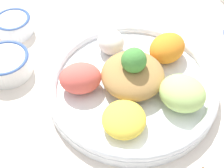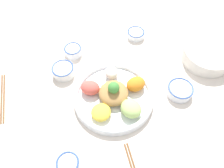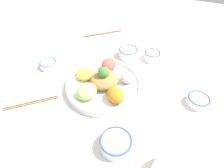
{
  "view_description": "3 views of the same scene",
  "coord_description": "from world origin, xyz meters",
  "px_view_note": "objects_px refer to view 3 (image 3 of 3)",
  "views": [
    {
      "loc": [
        0.01,
        0.38,
        0.48
      ],
      "look_at": [
        0.04,
        0.01,
        0.03
      ],
      "focal_mm": 50.0,
      "sensor_mm": 36.0,
      "label": 1
    },
    {
      "loc": [
        -0.18,
        0.41,
        0.79
      ],
      "look_at": [
        0.03,
        -0.04,
        0.04
      ],
      "focal_mm": 35.0,
      "sensor_mm": 36.0,
      "label": 2
    },
    {
      "loc": [
        -0.52,
        -0.24,
        0.57
      ],
      "look_at": [
        -0.03,
        -0.05,
        0.07
      ],
      "focal_mm": 30.0,
      "sensor_mm": 36.0,
      "label": 3
    }
  ],
  "objects_px": {
    "rice_bowl_plain": "(128,52)",
    "serving_spoon_main": "(17,80)",
    "sauce_bowl_far": "(198,100)",
    "rice_bowl_blue": "(48,64)",
    "chopsticks_pair_near": "(31,102)",
    "chopsticks_pair_far": "(103,33)",
    "sauce_bowl_red": "(152,55)",
    "sauce_bowl_dark": "(116,143)",
    "salad_platter": "(105,83)"
  },
  "relations": [
    {
      "from": "sauce_bowl_red",
      "to": "rice_bowl_plain",
      "type": "xyz_separation_m",
      "value": [
        -0.02,
        0.12,
        0.0
      ]
    },
    {
      "from": "salad_platter",
      "to": "sauce_bowl_dark",
      "type": "height_order",
      "value": "salad_platter"
    },
    {
      "from": "rice_bowl_blue",
      "to": "chopsticks_pair_near",
      "type": "bearing_deg",
      "value": -162.23
    },
    {
      "from": "sauce_bowl_red",
      "to": "rice_bowl_blue",
      "type": "height_order",
      "value": "sauce_bowl_red"
    },
    {
      "from": "salad_platter",
      "to": "rice_bowl_blue",
      "type": "bearing_deg",
      "value": 83.83
    },
    {
      "from": "salad_platter",
      "to": "rice_bowl_blue",
      "type": "xyz_separation_m",
      "value": [
        0.03,
        0.31,
        -0.01
      ]
    },
    {
      "from": "rice_bowl_plain",
      "to": "serving_spoon_main",
      "type": "relative_size",
      "value": 0.75
    },
    {
      "from": "rice_bowl_blue",
      "to": "rice_bowl_plain",
      "type": "relative_size",
      "value": 0.83
    },
    {
      "from": "rice_bowl_plain",
      "to": "serving_spoon_main",
      "type": "distance_m",
      "value": 0.54
    },
    {
      "from": "rice_bowl_blue",
      "to": "sauce_bowl_far",
      "type": "distance_m",
      "value": 0.69
    },
    {
      "from": "rice_bowl_blue",
      "to": "sauce_bowl_far",
      "type": "height_order",
      "value": "sauce_bowl_far"
    },
    {
      "from": "sauce_bowl_red",
      "to": "rice_bowl_plain",
      "type": "bearing_deg",
      "value": 99.86
    },
    {
      "from": "sauce_bowl_far",
      "to": "salad_platter",
      "type": "bearing_deg",
      "value": 97.8
    },
    {
      "from": "sauce_bowl_red",
      "to": "rice_bowl_blue",
      "type": "relative_size",
      "value": 1.0
    },
    {
      "from": "chopsticks_pair_near",
      "to": "chopsticks_pair_far",
      "type": "bearing_deg",
      "value": -133.96
    },
    {
      "from": "rice_bowl_blue",
      "to": "chopsticks_pair_near",
      "type": "distance_m",
      "value": 0.23
    },
    {
      "from": "rice_bowl_plain",
      "to": "serving_spoon_main",
      "type": "bearing_deg",
      "value": 130.91
    },
    {
      "from": "rice_bowl_plain",
      "to": "chopsticks_pair_near",
      "type": "relative_size",
      "value": 0.56
    },
    {
      "from": "rice_bowl_plain",
      "to": "chopsticks_pair_far",
      "type": "distance_m",
      "value": 0.27
    },
    {
      "from": "sauce_bowl_dark",
      "to": "sauce_bowl_far",
      "type": "height_order",
      "value": "sauce_bowl_dark"
    },
    {
      "from": "chopsticks_pair_near",
      "to": "sauce_bowl_dark",
      "type": "bearing_deg",
      "value": 132.73
    },
    {
      "from": "salad_platter",
      "to": "chopsticks_pair_near",
      "type": "distance_m",
      "value": 0.3
    },
    {
      "from": "sauce_bowl_dark",
      "to": "rice_bowl_plain",
      "type": "height_order",
      "value": "rice_bowl_plain"
    },
    {
      "from": "salad_platter",
      "to": "serving_spoon_main",
      "type": "xyz_separation_m",
      "value": [
        -0.1,
        0.39,
        -0.02
      ]
    },
    {
      "from": "sauce_bowl_far",
      "to": "sauce_bowl_dark",
      "type": "bearing_deg",
      "value": 140.56
    },
    {
      "from": "sauce_bowl_far",
      "to": "rice_bowl_blue",
      "type": "bearing_deg",
      "value": 91.53
    },
    {
      "from": "sauce_bowl_red",
      "to": "serving_spoon_main",
      "type": "xyz_separation_m",
      "value": [
        -0.38,
        0.53,
        -0.02
      ]
    },
    {
      "from": "sauce_bowl_dark",
      "to": "rice_bowl_blue",
      "type": "bearing_deg",
      "value": 58.91
    },
    {
      "from": "serving_spoon_main",
      "to": "sauce_bowl_dark",
      "type": "bearing_deg",
      "value": -15.07
    },
    {
      "from": "rice_bowl_blue",
      "to": "sauce_bowl_dark",
      "type": "bearing_deg",
      "value": -121.09
    },
    {
      "from": "chopsticks_pair_near",
      "to": "rice_bowl_plain",
      "type": "bearing_deg",
      "value": -160.16
    },
    {
      "from": "sauce_bowl_far",
      "to": "chopsticks_pair_far",
      "type": "distance_m",
      "value": 0.68
    },
    {
      "from": "rice_bowl_blue",
      "to": "serving_spoon_main",
      "type": "height_order",
      "value": "rice_bowl_blue"
    },
    {
      "from": "rice_bowl_blue",
      "to": "sauce_bowl_far",
      "type": "bearing_deg",
      "value": -88.47
    },
    {
      "from": "sauce_bowl_red",
      "to": "rice_bowl_blue",
      "type": "bearing_deg",
      "value": 118.39
    },
    {
      "from": "sauce_bowl_dark",
      "to": "serving_spoon_main",
      "type": "bearing_deg",
      "value": 75.19
    },
    {
      "from": "salad_platter",
      "to": "sauce_bowl_far",
      "type": "relative_size",
      "value": 3.82
    },
    {
      "from": "rice_bowl_blue",
      "to": "chopsticks_pair_near",
      "type": "xyz_separation_m",
      "value": [
        -0.22,
        -0.07,
        -0.01
      ]
    },
    {
      "from": "chopsticks_pair_far",
      "to": "serving_spoon_main",
      "type": "bearing_deg",
      "value": 30.41
    },
    {
      "from": "sauce_bowl_dark",
      "to": "serving_spoon_main",
      "type": "distance_m",
      "value": 0.54
    },
    {
      "from": "serving_spoon_main",
      "to": "rice_bowl_blue",
      "type": "bearing_deg",
      "value": 59.24
    },
    {
      "from": "rice_bowl_blue",
      "to": "sauce_bowl_dark",
      "type": "xyz_separation_m",
      "value": [
        -0.27,
        -0.45,
        0.0
      ]
    },
    {
      "from": "chopsticks_pair_near",
      "to": "sauce_bowl_red",
      "type": "bearing_deg",
      "value": -169.03
    },
    {
      "from": "rice_bowl_blue",
      "to": "chopsticks_pair_near",
      "type": "height_order",
      "value": "rice_bowl_blue"
    },
    {
      "from": "rice_bowl_plain",
      "to": "sauce_bowl_far",
      "type": "height_order",
      "value": "rice_bowl_plain"
    },
    {
      "from": "sauce_bowl_red",
      "to": "sauce_bowl_far",
      "type": "distance_m",
      "value": 0.32
    },
    {
      "from": "sauce_bowl_red",
      "to": "serving_spoon_main",
      "type": "bearing_deg",
      "value": 125.36
    },
    {
      "from": "rice_bowl_blue",
      "to": "salad_platter",
      "type": "bearing_deg",
      "value": -96.17
    },
    {
      "from": "chopsticks_pair_near",
      "to": "sauce_bowl_far",
      "type": "bearing_deg",
      "value": 161.53
    },
    {
      "from": "chopsticks_pair_far",
      "to": "rice_bowl_blue",
      "type": "bearing_deg",
      "value": 34.16
    }
  ]
}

